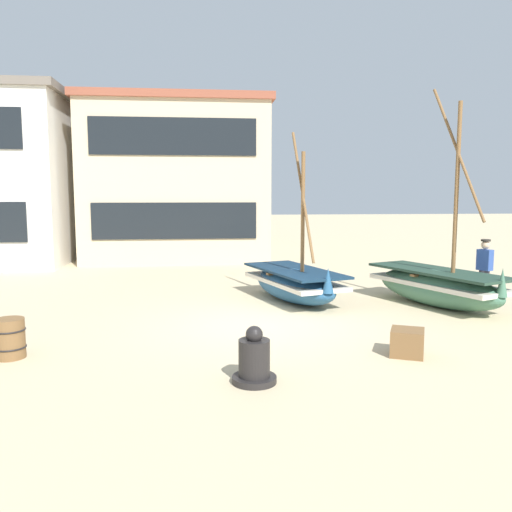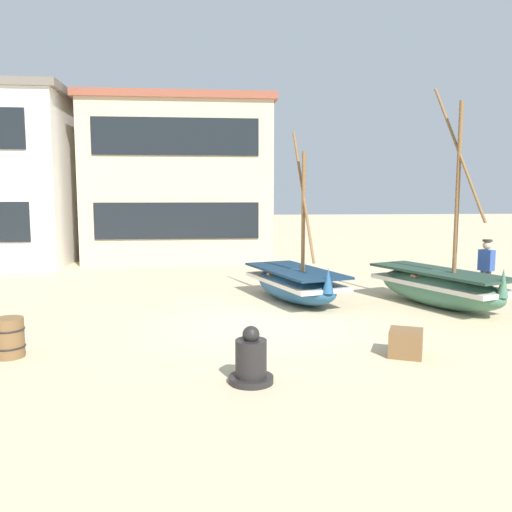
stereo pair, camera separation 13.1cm
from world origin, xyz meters
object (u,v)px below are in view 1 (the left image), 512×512
fisherman_by_hull (484,272)px  capstan_winch (254,361)px  cargo_crate (407,342)px  wooden_barrel (9,338)px  fishing_boat_centre_large (294,283)px  fishing_boat_near_left (438,285)px  harbor_building_main (178,181)px

fisherman_by_hull → capstan_winch: size_ratio=1.91×
cargo_crate → wooden_barrel: bearing=175.1°
capstan_winch → fishing_boat_centre_large: bearing=74.1°
wooden_barrel → fishing_boat_near_left: bearing=19.4°
fishing_boat_centre_large → wooden_barrel: fishing_boat_centre_large is taller
harbor_building_main → wooden_barrel: bearing=-98.9°
wooden_barrel → capstan_winch: bearing=-21.8°
fishing_boat_near_left → cargo_crate: fishing_boat_near_left is taller
fishing_boat_centre_large → capstan_winch: size_ratio=5.05×
fishing_boat_centre_large → harbor_building_main: bearing=107.9°
fishing_boat_centre_large → fisherman_by_hull: bearing=-9.7°
fishing_boat_centre_large → cargo_crate: (1.14, -4.90, -0.25)m
cargo_crate → harbor_building_main: (-4.61, 15.64, 3.19)m
harbor_building_main → fisherman_by_hull: bearing=-54.3°
fishing_boat_centre_large → cargo_crate: 5.04m
wooden_barrel → fishing_boat_centre_large: bearing=36.5°
wooden_barrel → harbor_building_main: harbor_building_main is taller
fishing_boat_near_left → harbor_building_main: (-6.98, 11.75, 2.89)m
fishing_boat_near_left → harbor_building_main: bearing=120.7°
fisherman_by_hull → cargo_crate: size_ratio=2.98×
cargo_crate → fisherman_by_hull: bearing=47.6°
fishing_boat_centre_large → fishing_boat_near_left: bearing=-16.1°
fishing_boat_near_left → fisherman_by_hull: (1.34, 0.18, 0.30)m
cargo_crate → harbor_building_main: bearing=106.4°
capstan_winch → wooden_barrel: bearing=158.2°
capstan_winch → harbor_building_main: size_ratio=0.11×
fisherman_by_hull → fishing_boat_near_left: bearing=-172.2°
fishing_boat_centre_large → cargo_crate: bearing=-76.8°
wooden_barrel → harbor_building_main: 15.53m
fishing_boat_near_left → cargo_crate: bearing=-121.4°
fishing_boat_near_left → capstan_winch: (-5.21, -4.93, -0.20)m
cargo_crate → fishing_boat_centre_large: bearing=103.2°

